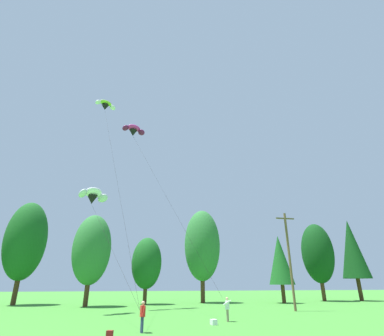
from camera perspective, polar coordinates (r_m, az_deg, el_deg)
treeline_tree_c at (r=48.79m, az=-29.44°, el=-12.06°), size 5.51×5.51×13.73m
treeline_tree_d at (r=41.91m, az=-18.77°, el=-14.61°), size 4.84×4.84×11.27m
treeline_tree_e at (r=44.53m, az=-8.75°, el=-17.64°), size 4.20×4.20×8.89m
treeline_tree_f at (r=47.78m, az=1.98°, el=-14.60°), size 5.50×5.50×13.69m
treeline_tree_g at (r=48.69m, az=16.59°, el=-16.61°), size 3.71×3.71×9.58m
treeline_tree_h at (r=56.05m, az=23.06°, el=-14.85°), size 5.12×5.12×12.31m
treeline_tree_i at (r=59.73m, az=28.49°, el=-13.52°), size 4.50×4.50×13.19m
utility_pole at (r=35.37m, az=18.28°, el=-15.98°), size 2.20×0.26×10.20m
kite_flyer_near at (r=19.68m, az=-9.52°, el=-26.03°), size 0.30×0.59×1.69m
kite_flyer_mid at (r=24.94m, az=6.83°, el=-25.09°), size 0.75×0.76×1.69m
parafoil_kite_high_white at (r=33.43m, az=-18.57°, el=-5.10°), size 6.65×13.95×11.19m
parafoil_kite_mid_magenta at (r=42.75m, az=-11.23°, el=7.12°), size 9.61×14.96×22.01m
parafoil_kite_far_lime_white at (r=43.37m, az=-16.36°, el=11.55°), size 6.98×18.04×25.13m
backpack at (r=18.03m, az=-15.62°, el=-28.58°), size 0.38×0.32×0.40m
picnic_cooler at (r=23.19m, az=4.20°, el=-27.52°), size 0.41×0.56×0.34m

